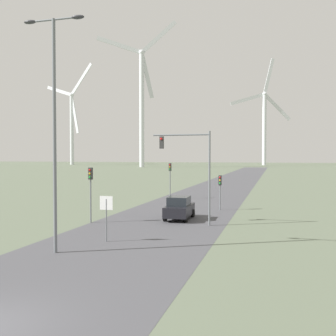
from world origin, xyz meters
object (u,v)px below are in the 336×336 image
(traffic_light_post_near_left, at_px, (90,182))
(wind_turbine_far_left, at_px, (72,120))
(car_approaching, at_px, (179,208))
(stop_sign_near, at_px, (106,210))
(wind_turbine_center, at_px, (264,120))
(traffic_light_post_mid_left, at_px, (170,173))
(traffic_light_post_near_right, at_px, (220,185))
(wind_turbine_left, at_px, (142,97))
(traffic_light_mast_overhead, at_px, (191,159))
(streetlamp, at_px, (54,110))

(traffic_light_post_near_left, bearing_deg, wind_turbine_far_left, 119.48)
(traffic_light_post_near_left, distance_m, car_approaching, 7.22)
(stop_sign_near, height_order, wind_turbine_center, wind_turbine_center)
(traffic_light_post_near_left, relative_size, traffic_light_post_mid_left, 0.99)
(stop_sign_near, height_order, traffic_light_post_near_right, traffic_light_post_near_right)
(traffic_light_post_near_left, relative_size, wind_turbine_center, 0.07)
(traffic_light_post_near_left, distance_m, wind_turbine_left, 151.34)
(traffic_light_post_near_left, height_order, traffic_light_post_mid_left, traffic_light_post_mid_left)
(traffic_light_post_near_left, relative_size, traffic_light_mast_overhead, 0.61)
(stop_sign_near, distance_m, wind_turbine_center, 203.40)
(wind_turbine_far_left, bearing_deg, streetlamp, -61.12)
(wind_turbine_center, bearing_deg, stop_sign_near, -90.94)
(wind_turbine_far_left, bearing_deg, traffic_light_post_near_left, -60.52)
(stop_sign_near, xyz_separation_m, traffic_light_post_mid_left, (-2.38, 23.18, 1.19))
(wind_turbine_far_left, xyz_separation_m, wind_turbine_left, (56.25, -37.78, 5.50))
(traffic_light_post_near_left, xyz_separation_m, wind_turbine_left, (-45.16, 141.61, 28.52))
(stop_sign_near, bearing_deg, car_approaching, 76.40)
(traffic_light_mast_overhead, height_order, wind_turbine_left, wind_turbine_left)
(stop_sign_near, height_order, traffic_light_post_mid_left, traffic_light_post_mid_left)
(stop_sign_near, distance_m, wind_turbine_far_left, 214.37)
(traffic_light_post_near_left, distance_m, wind_turbine_center, 197.64)
(traffic_light_mast_overhead, bearing_deg, wind_turbine_far_left, 121.41)
(traffic_light_post_near_right, height_order, traffic_light_mast_overhead, traffic_light_mast_overhead)
(traffic_light_post_near_left, height_order, wind_turbine_center, wind_turbine_center)
(streetlamp, xyz_separation_m, wind_turbine_center, (4.77, 205.19, 17.42))
(traffic_light_post_mid_left, height_order, wind_turbine_left, wind_turbine_left)
(traffic_light_post_near_right, xyz_separation_m, wind_turbine_far_left, (-109.86, 169.98, 23.69))
(traffic_light_post_mid_left, xyz_separation_m, traffic_light_mast_overhead, (5.95, -16.32, 1.72))
(traffic_light_mast_overhead, relative_size, wind_turbine_left, 0.10)
(streetlamp, distance_m, traffic_light_post_near_right, 19.90)
(traffic_light_post_near_left, bearing_deg, traffic_light_post_near_right, 48.05)
(wind_turbine_left, distance_m, wind_turbine_center, 76.02)
(traffic_light_post_mid_left, xyz_separation_m, wind_turbine_far_left, (-102.92, 161.97, 23.00))
(traffic_light_mast_overhead, height_order, car_approaching, traffic_light_mast_overhead)
(car_approaching, xyz_separation_m, wind_turbine_center, (1.13, 193.03, 23.90))
(traffic_light_post_near_left, height_order, wind_turbine_left, wind_turbine_left)
(stop_sign_near, relative_size, wind_turbine_center, 0.05)
(traffic_light_post_near_left, distance_m, wind_turbine_far_left, 207.35)
(stop_sign_near, bearing_deg, wind_turbine_center, 89.06)
(wind_turbine_left, relative_size, wind_turbine_center, 1.13)
(traffic_light_post_mid_left, relative_size, wind_turbine_left, 0.06)
(streetlamp, distance_m, traffic_light_mast_overhead, 11.48)
(traffic_light_post_near_left, xyz_separation_m, wind_turbine_center, (7.21, 196.30, 21.77))
(traffic_light_post_near_left, bearing_deg, stop_sign_near, -56.01)
(stop_sign_near, distance_m, traffic_light_mast_overhead, 8.26)
(wind_turbine_far_left, height_order, wind_turbine_left, wind_turbine_left)
(traffic_light_post_near_right, xyz_separation_m, car_approaching, (-2.38, -6.13, -1.46))
(traffic_light_post_near_right, height_order, wind_turbine_left, wind_turbine_left)
(wind_turbine_left, bearing_deg, traffic_light_post_near_left, -72.31)
(wind_turbine_far_left, bearing_deg, wind_turbine_left, -33.89)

